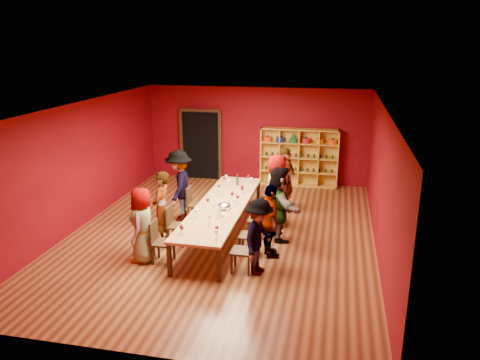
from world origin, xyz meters
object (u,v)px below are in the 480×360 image
person_right_4 (286,180)px  chair_person_left_0 (159,239)px  person_left_3 (179,186)px  person_right_0 (259,237)px  chair_person_right_4 (272,192)px  tasting_table (222,207)px  person_right_2 (279,203)px  chair_person_right_3 (266,205)px  chair_person_right_0 (246,248)px  chair_person_left_3 (193,202)px  chair_person_right_1 (253,233)px  person_left_0 (142,225)px  person_left_1 (161,208)px  chair_person_left_1 (174,223)px  spittoon_bowl (224,206)px  wine_bottle (237,181)px  chair_person_right_2 (260,217)px  shelving_unit (299,154)px  person_right_1 (270,221)px  person_right_3 (277,190)px

person_right_4 → chair_person_left_0: bearing=172.4°
person_left_3 → person_right_0: (2.44, -2.38, -0.14)m
chair_person_right_4 → tasting_table: bearing=-115.5°
person_right_2 → chair_person_right_3: bearing=1.5°
person_right_4 → chair_person_right_0: bearing=-161.7°
chair_person_left_3 → person_right_4: (2.19, 1.20, 0.37)m
chair_person_right_1 → person_left_0: bearing=-161.6°
person_left_1 → chair_person_right_1: 2.14m
person_left_3 → chair_person_right_0: person_left_3 is taller
person_left_1 → chair_person_right_4: person_left_1 is taller
chair_person_left_1 → spittoon_bowl: (1.04, 0.43, 0.33)m
wine_bottle → chair_person_right_1: bearing=-70.4°
spittoon_bowl → wine_bottle: size_ratio=1.04×
chair_person_right_1 → chair_person_right_2: bearing=90.0°
chair_person_right_0 → wine_bottle: bearing=105.2°
shelving_unit → chair_person_right_2: shelving_unit is taller
chair_person_right_4 → person_right_0: bearing=-85.9°
person_right_1 → spittoon_bowl: 1.30m
chair_person_right_0 → chair_person_right_1: bearing=90.0°
chair_person_right_4 → person_right_3: bearing=-75.9°
shelving_unit → person_left_1: size_ratio=1.44×
wine_bottle → chair_person_right_3: bearing=-36.7°
person_left_0 → person_right_3: bearing=131.3°
person_right_0 → person_right_1: bearing=4.0°
chair_person_right_1 → person_left_1: bearing=174.8°
chair_person_right_1 → chair_person_right_3: (0.00, 1.80, 0.00)m
chair_person_right_3 → spittoon_bowl: bearing=-123.4°
chair_person_left_0 → chair_person_left_1: (0.00, 0.91, 0.00)m
chair_person_left_3 → chair_person_right_4: bearing=33.4°
chair_person_left_0 → person_left_0: size_ratio=0.57×
tasting_table → person_right_2: (1.34, 0.04, 0.17)m
person_left_1 → chair_person_right_4: bearing=138.0°
chair_person_left_1 → person_right_1: bearing=-5.0°
chair_person_left_1 → person_right_1: size_ratio=0.56×
person_right_3 → chair_person_right_4: (-0.25, 1.01, -0.39)m
person_left_3 → spittoon_bowl: 1.72m
chair_person_left_0 → chair_person_left_3: same height
chair_person_left_1 → shelving_unit: bearing=65.3°
chair_person_right_0 → person_right_3: 2.61m
chair_person_right_1 → person_right_3: size_ratio=0.50×
chair_person_right_4 → spittoon_bowl: bearing=-109.6°
person_right_3 → wine_bottle: bearing=47.5°
person_left_3 → spittoon_bowl: bearing=47.4°
chair_person_left_1 → chair_person_left_3: same height
person_right_0 → person_right_2: size_ratio=0.88×
person_right_1 → person_right_4: bearing=-22.5°
shelving_unit → spittoon_bowl: size_ratio=7.82×
chair_person_right_0 → chair_person_right_2: 1.71m
shelving_unit → chair_person_left_1: (-2.31, -5.02, -0.49)m
chair_person_left_1 → person_right_2: person_right_2 is taller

